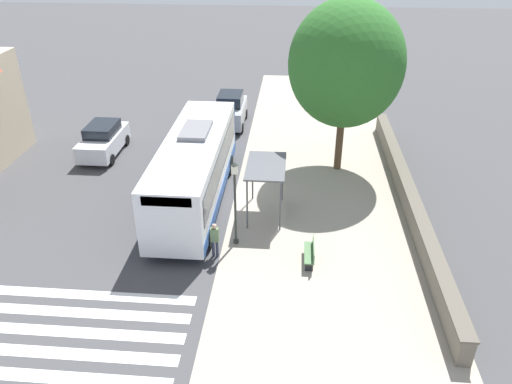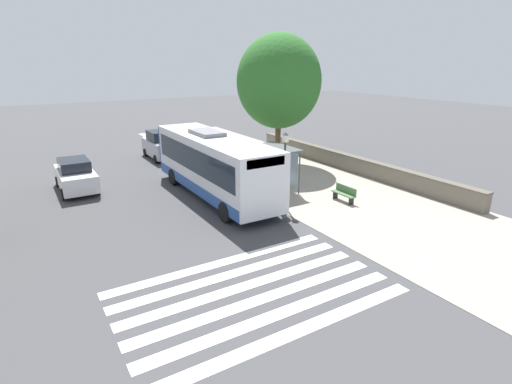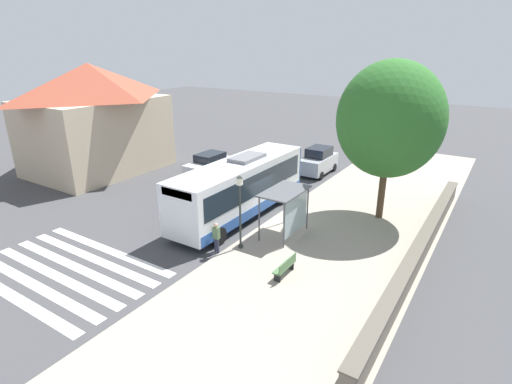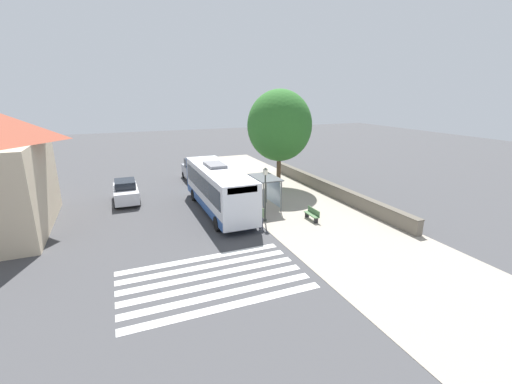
% 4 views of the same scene
% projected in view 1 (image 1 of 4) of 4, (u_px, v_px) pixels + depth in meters
% --- Properties ---
extents(ground_plane, '(120.00, 120.00, 0.00)m').
position_uv_depth(ground_plane, '(234.00, 199.00, 25.13)').
color(ground_plane, '#424244').
rests_on(ground_plane, ground).
extents(sidewalk_plaza, '(9.00, 44.00, 0.02)m').
position_uv_depth(sidewalk_plaza, '(324.00, 203.00, 24.81)').
color(sidewalk_plaza, '#9E9384').
rests_on(sidewalk_plaza, ground).
extents(crosswalk_stripes, '(9.00, 5.25, 0.01)m').
position_uv_depth(crosswalk_stripes, '(51.00, 341.00, 16.81)').
color(crosswalk_stripes, silver).
rests_on(crosswalk_stripes, ground).
extents(stone_wall, '(0.60, 20.00, 1.12)m').
position_uv_depth(stone_wall, '(408.00, 196.00, 24.24)').
color(stone_wall, '#6B6356').
rests_on(stone_wall, ground).
extents(bus, '(2.76, 10.66, 3.61)m').
position_uv_depth(bus, '(195.00, 168.00, 24.04)').
color(bus, silver).
rests_on(bus, ground).
extents(bus_shelter, '(1.78, 3.00, 2.59)m').
position_uv_depth(bus_shelter, '(269.00, 174.00, 22.88)').
color(bus_shelter, '#515459').
rests_on(bus_shelter, ground).
extents(pedestrian, '(0.34, 0.22, 1.60)m').
position_uv_depth(pedestrian, '(215.00, 238.00, 20.53)').
color(pedestrian, '#2D3347').
rests_on(pedestrian, ground).
extents(bench, '(0.40, 1.54, 0.88)m').
position_uv_depth(bench, '(311.00, 253.00, 20.41)').
color(bench, '#4C7247').
rests_on(bench, ground).
extents(street_lamp_near, '(0.28, 0.28, 3.92)m').
position_uv_depth(street_lamp_near, '(235.00, 197.00, 20.68)').
color(street_lamp_near, '#2D332D').
rests_on(street_lamp_near, ground).
extents(shade_tree, '(5.93, 5.93, 9.17)m').
position_uv_depth(shade_tree, '(346.00, 64.00, 25.30)').
color(shade_tree, brown).
rests_on(shade_tree, ground).
extents(parked_car_behind_bus, '(1.97, 4.07, 2.15)m').
position_uv_depth(parked_car_behind_bus, '(231.00, 110.00, 33.49)').
color(parked_car_behind_bus, '#9EA0A8').
rests_on(parked_car_behind_bus, ground).
extents(parked_car_far_lane, '(1.99, 4.30, 1.86)m').
position_uv_depth(parked_car_far_lane, '(103.00, 140.00, 29.44)').
color(parked_car_far_lane, silver).
rests_on(parked_car_far_lane, ground).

